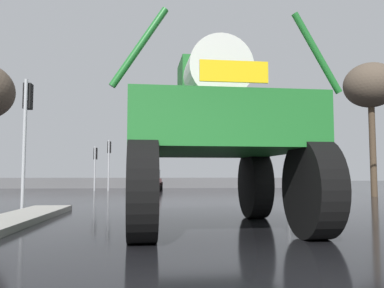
{
  "coord_description": "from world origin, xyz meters",
  "views": [
    {
      "loc": [
        -0.63,
        -3.65,
        1.11
      ],
      "look_at": [
        0.37,
        8.29,
        2.04
      ],
      "focal_mm": 37.64,
      "sensor_mm": 36.0,
      "label": 1
    }
  ],
  "objects": [
    {
      "name": "traffic_signal_near_left",
      "position": [
        -4.88,
        9.62,
        3.06
      ],
      "size": [
        0.24,
        0.54,
        4.19
      ],
      "color": "#A8AAAF",
      "rests_on": "ground"
    },
    {
      "name": "sedan_ahead",
      "position": [
        -1.3,
        26.49,
        0.71
      ],
      "size": [
        2.04,
        4.18,
        1.52
      ],
      "rotation": [
        0.0,
        0.0,
        1.52
      ],
      "color": "maroon",
      "rests_on": "ground"
    },
    {
      "name": "roadside_barrier",
      "position": [
        0.0,
        31.75,
        0.45
      ],
      "size": [
        28.11,
        0.24,
        0.9
      ],
      "primitive_type": "cube",
      "color": "#59595B",
      "rests_on": "ground"
    },
    {
      "name": "traffic_signal_near_right",
      "position": [
        3.69,
        9.64,
        2.42
      ],
      "size": [
        0.24,
        0.54,
        3.33
      ],
      "color": "#A8AAAF",
      "rests_on": "ground"
    },
    {
      "name": "oversize_sprayer",
      "position": [
        0.51,
        4.93,
        1.94
      ],
      "size": [
        4.06,
        5.47,
        4.0
      ],
      "rotation": [
        0.0,
        0.0,
        1.62
      ],
      "color": "black",
      "rests_on": "ground"
    },
    {
      "name": "bare_tree_right",
      "position": [
        10.72,
        16.76,
        5.85
      ],
      "size": [
        2.82,
        2.82,
        7.15
      ],
      "color": "#473828",
      "rests_on": "ground"
    },
    {
      "name": "ground_plane",
      "position": [
        0.0,
        18.0,
        0.0
      ],
      "size": [
        120.0,
        120.0,
        0.0
      ],
      "primitive_type": "plane",
      "color": "black"
    },
    {
      "name": "traffic_signal_far_right",
      "position": [
        -5.19,
        25.98,
        2.33
      ],
      "size": [
        0.24,
        0.55,
        3.21
      ],
      "color": "#A8AAAF",
      "rests_on": "ground"
    },
    {
      "name": "traffic_signal_far_left",
      "position": [
        -4.21,
        25.97,
        2.68
      ],
      "size": [
        0.24,
        0.55,
        3.68
      ],
      "color": "#A8AAAF",
      "rests_on": "ground"
    }
  ]
}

